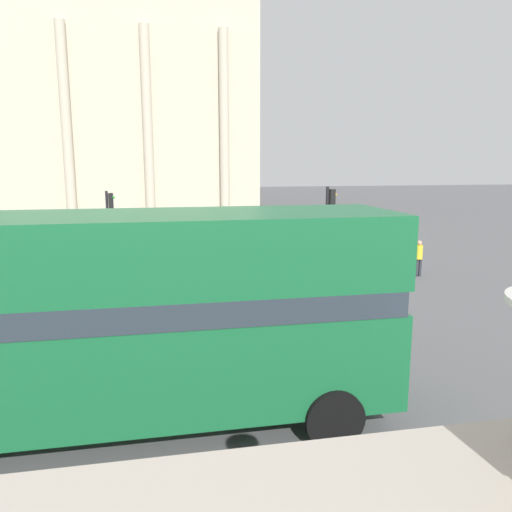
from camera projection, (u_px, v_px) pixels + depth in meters
name	position (u px, v px, depth m)	size (l,w,h in m)	color
double_decker_bus	(102.00, 315.00, 8.94)	(10.77, 2.72, 4.12)	black
plaza_building_left	(79.00, 111.00, 51.61)	(35.78, 16.90, 20.51)	beige
traffic_light_near	(381.00, 261.00, 13.55)	(0.42, 0.24, 3.60)	black
traffic_light_mid	(328.00, 226.00, 18.65)	(0.42, 0.24, 4.14)	black
traffic_light_far	(110.00, 219.00, 22.86)	(0.42, 0.24, 3.74)	black
car_black	(107.00, 268.00, 20.58)	(4.20, 1.93, 1.35)	black
pedestrian_black	(298.00, 232.00, 28.63)	(0.32, 0.32, 1.81)	#282B33
pedestrian_yellow	(419.00, 256.00, 22.15)	(0.32, 0.32, 1.62)	#282B33
pedestrian_red	(369.00, 246.00, 24.25)	(0.32, 0.32, 1.76)	#282B33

